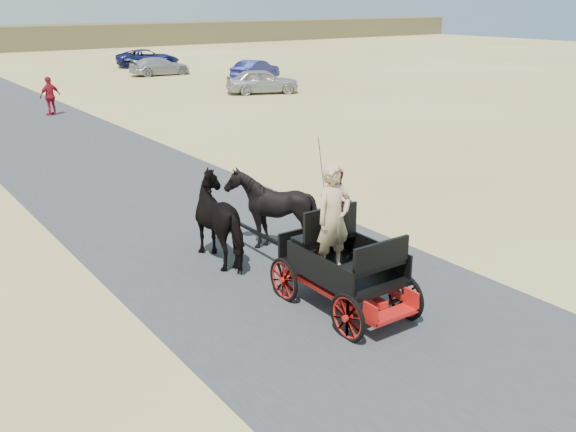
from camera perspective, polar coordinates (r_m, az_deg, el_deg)
ground at (r=12.35m, az=-0.62°, el=-4.98°), size 140.00×140.00×0.00m
road at (r=12.35m, az=-0.62°, el=-4.96°), size 6.00×140.00×0.01m
carriage at (r=10.87m, az=4.90°, el=-6.42°), size 1.30×2.40×0.72m
horse_left at (r=12.69m, az=-5.69°, el=-0.31°), size 0.91×2.01×1.70m
horse_right at (r=13.23m, az=-1.55°, el=0.59°), size 1.37×1.54×1.70m
driver_man at (r=10.31m, az=4.06°, el=-0.25°), size 0.66×0.43×1.80m
passenger_woman at (r=11.05m, az=4.26°, el=0.44°), size 0.77×0.60×1.58m
pedestrian at (r=30.99m, az=-20.39°, el=9.97°), size 1.09×0.71×1.73m
car_a at (r=36.17m, az=-2.30°, el=11.89°), size 4.27×2.93×1.35m
car_b at (r=42.07m, az=-2.91°, el=12.81°), size 4.14×2.97×1.30m
car_c at (r=45.95m, az=-11.34°, el=12.92°), size 4.24×1.91×1.20m
car_d at (r=51.98m, az=-12.38°, el=13.55°), size 5.17×3.35×1.33m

